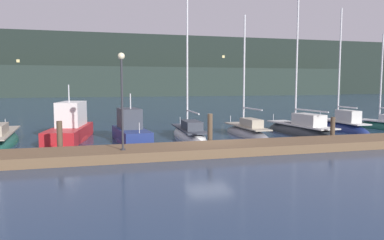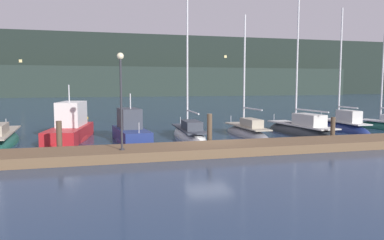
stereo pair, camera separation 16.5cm
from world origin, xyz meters
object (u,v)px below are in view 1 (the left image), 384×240
Objects in this scene: motorboat_berth_4 at (131,135)px; sailboat_berth_8 at (342,128)px; sailboat_berth_6 at (247,133)px; channel_buoy at (81,113)px; dock_lamppost at (122,86)px; sailboat_berth_5 at (189,136)px; sailboat_berth_7 at (301,132)px; sailboat_berth_9 at (384,128)px; motorboat_berth_3 at (70,133)px.

sailboat_berth_8 is at bearing 3.77° from motorboat_berth_4.
sailboat_berth_6 is 5.19× the size of channel_buoy.
sailboat_berth_6 reaches higher than dock_lamppost.
dock_lamppost is (2.23, -22.26, 2.83)m from channel_buoy.
dock_lamppost is at bearing -128.32° from sailboat_berth_5.
sailboat_berth_9 is (7.94, 0.91, -0.00)m from sailboat_berth_7.
sailboat_berth_8 is 2.19× the size of dock_lamppost.
dock_lamppost is (-4.89, -6.19, 3.31)m from sailboat_berth_5.
sailboat_berth_8 is 24.85m from channel_buoy.
motorboat_berth_3 is at bearing 110.62° from dock_lamppost.
sailboat_berth_8 reaches higher than sailboat_berth_6.
sailboat_berth_7 is at bearing -6.55° from sailboat_berth_6.
sailboat_berth_6 is at bearing -175.70° from sailboat_berth_8.
sailboat_berth_7 is 1.34× the size of sailboat_berth_9.
dock_lamppost reaches higher than motorboat_berth_4.
channel_buoy is at bearing 100.91° from motorboat_berth_4.
sailboat_berth_6 reaches higher than sailboat_berth_9.
dock_lamppost reaches higher than channel_buoy.
sailboat_berth_7 reaches higher than channel_buoy.
channel_buoy is 22.55m from dock_lamppost.
motorboat_berth_3 is 1.57× the size of dock_lamppost.
sailboat_berth_5 is (7.57, -0.92, -0.32)m from motorboat_berth_3.
sailboat_berth_9 reaches higher than motorboat_berth_3.
motorboat_berth_4 is 7.98m from sailboat_berth_6.
motorboat_berth_3 is 19.76m from sailboat_berth_8.
sailboat_berth_7 is at bearing -165.81° from sailboat_berth_8.
sailboat_berth_6 is at bearing 3.22° from motorboat_berth_4.
channel_buoy is (-19.31, 15.63, 0.41)m from sailboat_berth_8.
sailboat_berth_8 is at bearing 21.22° from dock_lamppost.
sailboat_berth_9 is at bearing 1.03° from sailboat_berth_5.
motorboat_berth_4 is 16.12m from sailboat_berth_8.
sailboat_berth_8 reaches higher than motorboat_berth_3.
sailboat_berth_9 reaches higher than dock_lamppost.
motorboat_berth_3 reaches higher than motorboat_berth_4.
sailboat_berth_9 is at bearing 2.62° from motorboat_berth_4.
motorboat_berth_4 is 0.61× the size of sailboat_berth_6.
motorboat_berth_4 is (3.66, -1.54, -0.06)m from motorboat_berth_3.
sailboat_berth_5 reaches higher than motorboat_berth_4.
sailboat_berth_7 reaches higher than sailboat_berth_8.
motorboat_berth_4 is 1.18× the size of dock_lamppost.
motorboat_berth_4 is 3.16× the size of channel_buoy.
sailboat_berth_9 is 4.73× the size of channel_buoy.
dock_lamppost is at bearing -162.71° from sailboat_berth_9.
dock_lamppost is at bearing -156.61° from sailboat_berth_7.
sailboat_berth_6 is at bearing -2.43° from sailboat_berth_5.
sailboat_berth_8 is at bearing 177.69° from sailboat_berth_9.
sailboat_berth_9 is 22.05m from dock_lamppost.
channel_buoy is at bearing 124.55° from sailboat_berth_6.
sailboat_berth_7 is at bearing -4.46° from sailboat_berth_5.
motorboat_berth_3 is 3.98m from motorboat_berth_4.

